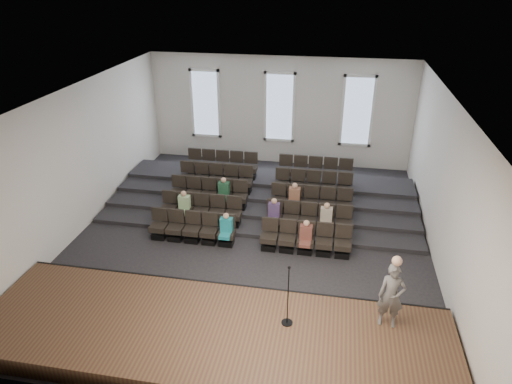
% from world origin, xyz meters
% --- Properties ---
extents(ground, '(14.00, 14.00, 0.00)m').
position_xyz_m(ground, '(0.00, 0.00, 0.00)').
color(ground, black).
rests_on(ground, ground).
extents(ceiling, '(12.00, 14.00, 0.02)m').
position_xyz_m(ceiling, '(0.00, 0.00, 5.01)').
color(ceiling, white).
rests_on(ceiling, ground).
extents(wall_back, '(12.00, 0.04, 5.00)m').
position_xyz_m(wall_back, '(0.00, 7.02, 2.50)').
color(wall_back, silver).
rests_on(wall_back, ground).
extents(wall_front, '(12.00, 0.04, 5.00)m').
position_xyz_m(wall_front, '(0.00, -7.02, 2.50)').
color(wall_front, silver).
rests_on(wall_front, ground).
extents(wall_left, '(0.04, 14.00, 5.00)m').
position_xyz_m(wall_left, '(-6.02, 0.00, 2.50)').
color(wall_left, silver).
rests_on(wall_left, ground).
extents(wall_right, '(0.04, 14.00, 5.00)m').
position_xyz_m(wall_right, '(6.02, 0.00, 2.50)').
color(wall_right, silver).
rests_on(wall_right, ground).
extents(stage, '(11.80, 3.60, 0.50)m').
position_xyz_m(stage, '(0.00, -5.10, 0.25)').
color(stage, '#4B3820').
rests_on(stage, ground).
extents(stage_lip, '(11.80, 0.06, 0.52)m').
position_xyz_m(stage_lip, '(0.00, -3.33, 0.25)').
color(stage_lip, black).
rests_on(stage_lip, ground).
extents(risers, '(11.80, 4.80, 0.60)m').
position_xyz_m(risers, '(0.00, 3.17, 0.20)').
color(risers, black).
rests_on(risers, ground).
extents(seating_rows, '(6.80, 4.70, 1.67)m').
position_xyz_m(seating_rows, '(-0.00, 1.54, 0.68)').
color(seating_rows, black).
rests_on(seating_rows, ground).
extents(windows, '(8.44, 0.10, 3.24)m').
position_xyz_m(windows, '(0.00, 6.95, 2.70)').
color(windows, white).
rests_on(windows, wall_back).
extents(audience, '(5.45, 2.64, 1.10)m').
position_xyz_m(audience, '(0.28, 0.45, 0.83)').
color(audience, teal).
rests_on(audience, seating_rows).
extents(speaker, '(0.66, 0.46, 1.73)m').
position_xyz_m(speaker, '(4.24, -4.16, 1.36)').
color(speaker, '#565451').
rests_on(speaker, stage).
extents(mic_stand, '(0.29, 0.29, 1.71)m').
position_xyz_m(mic_stand, '(1.79, -4.58, 1.01)').
color(mic_stand, black).
rests_on(mic_stand, stage).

